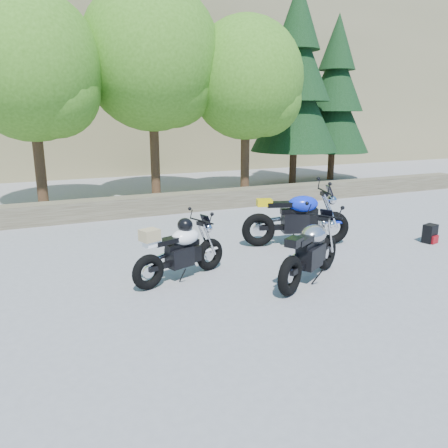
{
  "coord_description": "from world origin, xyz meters",
  "views": [
    {
      "loc": [
        -2.74,
        -5.62,
        2.58
      ],
      "look_at": [
        0.2,
        1.0,
        0.75
      ],
      "focal_mm": 35.0,
      "sensor_mm": 36.0,
      "label": 1
    }
  ],
  "objects_px": {
    "silver_bike": "(311,252)",
    "white_bike": "(180,250)",
    "blue_bike": "(297,219)",
    "backpack": "(430,234)"
  },
  "relations": [
    {
      "from": "silver_bike",
      "to": "white_bike",
      "type": "distance_m",
      "value": 2.06
    },
    {
      "from": "white_bike",
      "to": "blue_bike",
      "type": "bearing_deg",
      "value": -2.38
    },
    {
      "from": "blue_bike",
      "to": "backpack",
      "type": "bearing_deg",
      "value": -3.01
    },
    {
      "from": "silver_bike",
      "to": "backpack",
      "type": "height_order",
      "value": "silver_bike"
    },
    {
      "from": "silver_bike",
      "to": "blue_bike",
      "type": "relative_size",
      "value": 0.82
    },
    {
      "from": "silver_bike",
      "to": "blue_bike",
      "type": "xyz_separation_m",
      "value": [
        0.9,
        1.76,
        0.06
      ]
    },
    {
      "from": "silver_bike",
      "to": "white_bike",
      "type": "relative_size",
      "value": 1.02
    },
    {
      "from": "blue_bike",
      "to": "silver_bike",
      "type": "bearing_deg",
      "value": -99.39
    },
    {
      "from": "blue_bike",
      "to": "white_bike",
      "type": "bearing_deg",
      "value": -145.09
    },
    {
      "from": "backpack",
      "to": "white_bike",
      "type": "bearing_deg",
      "value": 163.95
    }
  ]
}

